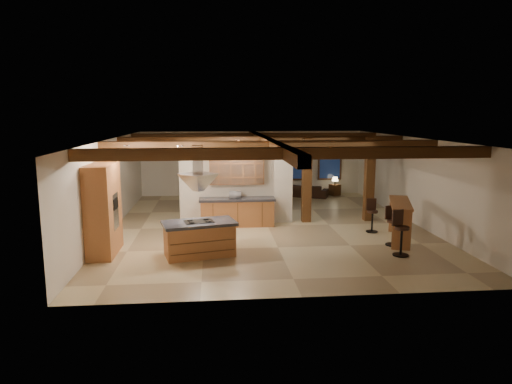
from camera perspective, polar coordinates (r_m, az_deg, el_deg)
ground at (r=15.21m, az=1.45°, el=-4.26°), size 12.00×12.00×0.00m
room_walls at (r=14.88m, az=1.48°, el=2.41°), size 12.00×12.00×12.00m
ceiling_beams at (r=14.79m, az=1.50°, el=6.17°), size 10.00×12.00×0.28m
timber_posts at (r=15.86m, az=10.28°, el=2.65°), size 2.50×0.30×2.90m
partition_wall at (r=15.39m, az=-2.45°, el=0.09°), size 3.80×0.18×2.20m
pantry_cabinet at (r=12.65m, az=-18.55°, el=-2.09°), size 0.67×1.60×2.40m
back_counter at (r=15.13m, az=-2.36°, el=-2.49°), size 2.50×0.66×0.94m
upper_display_cabinet at (r=15.09m, az=-2.44°, el=2.77°), size 1.80×0.36×0.95m
range_hood at (r=11.80m, az=-7.22°, el=0.41°), size 1.10×1.10×1.40m
back_windows at (r=21.20m, az=7.11°, el=3.78°), size 2.70×0.07×1.70m
framed_art at (r=20.69m, az=-4.62°, el=4.23°), size 0.65×0.05×0.85m
recessed_cans at (r=12.77m, az=-8.87°, el=5.99°), size 3.16×2.46×0.03m
kitchen_island at (r=12.09m, az=-7.09°, el=-5.76°), size 2.05×1.41×0.93m
dining_table at (r=17.75m, az=0.08°, el=-1.10°), size 2.06×1.34×0.68m
sofa at (r=20.55m, az=6.37°, el=0.14°), size 1.98×1.40×0.54m
microwave at (r=15.01m, az=-2.63°, el=-0.36°), size 0.41×0.30×0.22m
bar_counter at (r=14.00m, az=17.54°, el=-2.68°), size 1.24×2.26×1.15m
side_table at (r=21.13m, az=9.82°, el=0.27°), size 0.53×0.53×0.50m
table_lamp at (r=21.05m, az=9.86°, el=1.59°), size 0.29×0.29×0.34m
bar_stool_a at (r=12.56m, az=17.62°, el=-4.90°), size 0.44×0.46×1.19m
bar_stool_b at (r=13.48m, az=16.68°, el=-4.04°), size 0.39×0.41×1.11m
bar_stool_c at (r=14.80m, az=14.30°, el=-2.84°), size 0.37×0.37×1.05m
dining_chairs at (r=17.71m, az=0.08°, el=-0.40°), size 1.97×1.97×1.10m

